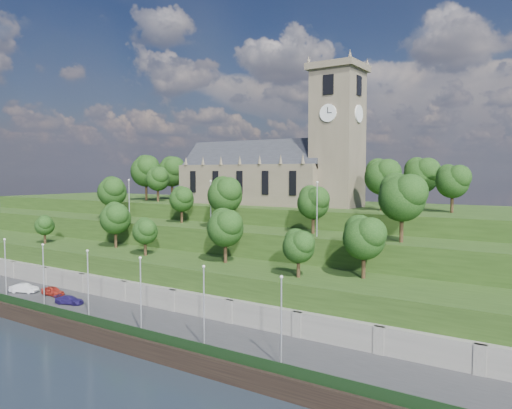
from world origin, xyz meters
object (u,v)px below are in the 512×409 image
Objects in this scene: car_left at (53,291)px; car_right at (69,300)px; car_middle at (24,288)px; church at (277,167)px.

car_left is 6.83m from car_right.
car_middle reaches higher than car_left.
car_left is at bearing 56.43° from car_right.
church is 8.57× the size of car_middle.
church reaches higher than car_right.
church reaches higher than car_middle.
car_right is at bearing -115.44° from car_middle.
car_right is (6.61, -1.72, -0.10)m from car_left.
car_left is (-17.60, -38.86, -19.80)m from church.
car_middle is (-23.18, -40.30, -19.78)m from church.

